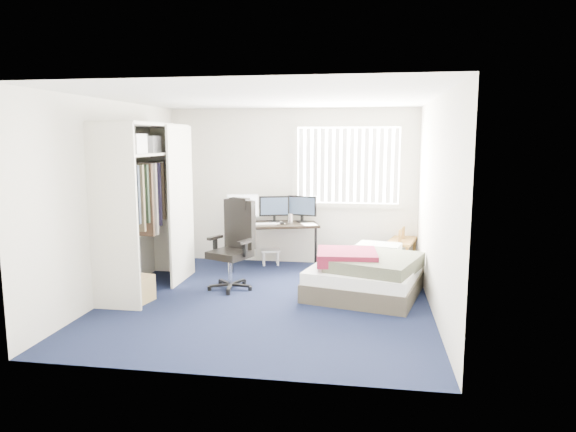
# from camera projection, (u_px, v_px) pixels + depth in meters

# --- Properties ---
(ground) EXTENTS (4.20, 4.20, 0.00)m
(ground) POSITION_uv_depth(u_px,v_px,m) (267.00, 301.00, 6.45)
(ground) COLOR black
(ground) RESTS_ON ground
(room_shell) EXTENTS (4.20, 4.20, 4.20)m
(room_shell) POSITION_uv_depth(u_px,v_px,m) (266.00, 181.00, 6.22)
(room_shell) COLOR silver
(room_shell) RESTS_ON ground
(window_assembly) EXTENTS (1.72, 0.09, 1.32)m
(window_assembly) POSITION_uv_depth(u_px,v_px,m) (348.00, 166.00, 8.07)
(window_assembly) COLOR white
(window_assembly) RESTS_ON ground
(closet) EXTENTS (0.64, 1.84, 2.22)m
(closet) POSITION_uv_depth(u_px,v_px,m) (146.00, 190.00, 6.77)
(closet) COLOR beige
(closet) RESTS_ON ground
(desk) EXTENTS (1.55, 1.04, 1.16)m
(desk) POSITION_uv_depth(u_px,v_px,m) (272.00, 221.00, 8.09)
(desk) COLOR black
(desk) RESTS_ON ground
(office_chair) EXTENTS (0.76, 0.76, 1.22)m
(office_chair) POSITION_uv_depth(u_px,v_px,m) (234.00, 254.00, 6.97)
(office_chair) COLOR black
(office_chair) RESTS_ON ground
(footstool) EXTENTS (0.36, 0.32, 0.25)m
(footstool) POSITION_uv_depth(u_px,v_px,m) (271.00, 253.00, 8.28)
(footstool) COLOR white
(footstool) RESTS_ON ground
(nightstand) EXTENTS (0.52, 0.78, 0.67)m
(nightstand) POSITION_uv_depth(u_px,v_px,m) (402.00, 244.00, 7.84)
(nightstand) COLOR brown
(nightstand) RESTS_ON ground
(bed) EXTENTS (1.71, 2.04, 0.59)m
(bed) POSITION_uv_depth(u_px,v_px,m) (368.00, 272.00, 6.81)
(bed) COLOR #3C362B
(bed) RESTS_ON ground
(pine_box) EXTENTS (0.49, 0.40, 0.32)m
(pine_box) POSITION_uv_depth(u_px,v_px,m) (134.00, 288.00, 6.42)
(pine_box) COLOR tan
(pine_box) RESTS_ON ground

